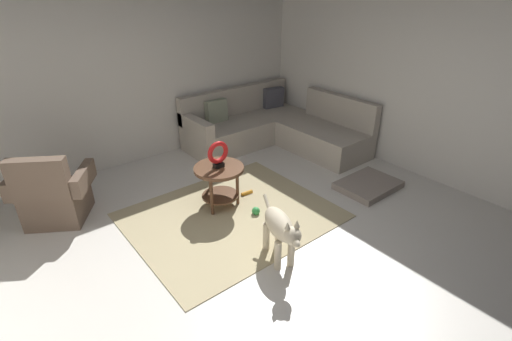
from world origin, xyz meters
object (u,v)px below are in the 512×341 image
Objects in this scene: side_table at (219,176)px; dog at (281,229)px; armchair at (54,196)px; dog_bed_mat at (368,185)px; sectional_couch at (274,128)px; torus_sculpture at (218,154)px; dog_toy_ball at (256,211)px; dog_toy_rope at (247,193)px.

side_table is 0.73× the size of dog.
dog_bed_mat is (3.44, -1.81, -0.28)m from armchair.
armchair is at bearing -35.02° from dog.
torus_sculpture is at bearing -149.70° from sectional_couch.
dog_toy_ball is at bearing -136.94° from sectional_couch.
sectional_couch is 1.76m from dog_toy_rope.
sectional_couch is at bearing 34.66° from armchair.
torus_sculpture is 3.34× the size of dog_toy_ball.
torus_sculpture reaches higher than side_table.
torus_sculpture is (1.64, -0.93, 0.39)m from armchair.
armchair is 1.66× the size of side_table.
armchair is 2.64m from dog.
armchair is 1.89m from side_table.
torus_sculpture is (-1.81, -1.06, 0.42)m from sectional_couch.
dog_bed_mat is at bearing -16.05° from dog_toy_ball.
dog_bed_mat is 1.65m from dog_toy_ball.
dog is 1.37m from dog_toy_rope.
dog_toy_ball is (0.22, -0.43, -0.37)m from side_table.
dog_toy_ball is at bearing -3.59° from armchair.
side_table is 3.84× the size of dog_toy_rope.
dog_bed_mat is at bearing -151.08° from dog.
armchair is at bearing -177.89° from sectional_couch.
torus_sculpture is 1.26m from dog.
torus_sculpture is at bearing 2.99° from armchair.
side_table is at bearing 153.90° from dog_bed_mat.
torus_sculpture reaches higher than dog_toy_rope.
sectional_couch and armchair have the same top height.
dog_bed_mat is (1.80, -0.88, -0.37)m from side_table.
sectional_couch is 14.39× the size of dog_toy_rope.
torus_sculpture is at bearing -104.04° from side_table.
torus_sculpture reaches higher than dog_bed_mat.
torus_sculpture is (-0.00, -0.00, 0.29)m from side_table.
sectional_couch is at bearing 30.30° from torus_sculpture.
dog_bed_mat is 8.21× the size of dog_toy_ball.
dog_toy_rope is at bearing 0.85° from torus_sculpture.
armchair is at bearing 150.43° from torus_sculpture.
sectional_couch is 2.81× the size of dog_bed_mat.
dog_toy_ball is at bearing -114.64° from dog_toy_rope.
sectional_couch is 2.26× the size of armchair.
dog_bed_mat is (-0.01, -1.94, -0.24)m from sectional_couch.
torus_sculpture is 0.40× the size of dog.
dog_toy_rope is (-1.38, 0.89, -0.02)m from dog_bed_mat.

